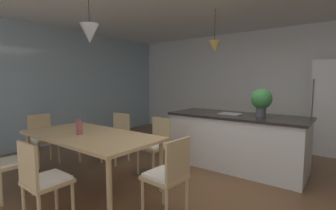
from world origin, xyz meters
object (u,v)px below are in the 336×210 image
Objects in this scene: chair_kitchen_end at (168,174)px; refrigerator at (334,108)px; potted_plant_on_island at (261,100)px; chair_near_left at (7,161)px; dining_table at (90,138)px; chair_far_left at (117,136)px; vase_on_dining_table at (79,127)px; chair_near_right at (42,179)px; chair_window_end at (43,137)px; chair_far_right at (156,144)px; kitchen_island at (236,140)px.

chair_kitchen_end is 0.46× the size of refrigerator.
potted_plant_on_island is at bearing -114.54° from refrigerator.
dining_table is at bearing 62.24° from chair_near_left.
vase_on_dining_table is at bearing -69.14° from chair_far_left.
chair_near_right is at bearing -115.10° from potted_plant_on_island.
potted_plant_on_island is 2.16× the size of vase_on_dining_table.
chair_far_left is at bearing 117.71° from chair_near_right.
chair_kitchen_end is (1.85, 0.88, 0.00)m from chair_near_left.
chair_near_right and chair_kitchen_end have the same top height.
chair_near_right is at bearing -25.48° from chair_window_end.
chair_near_left is at bearing -123.46° from refrigerator.
chair_far_right is 3.66m from refrigerator.
dining_table is at bearing -125.58° from kitchen_island.
kitchen_island is (1.37, 1.92, -0.20)m from dining_table.
chair_window_end is at bearing 175.53° from vase_on_dining_table.
chair_window_end is 4.23× the size of vase_on_dining_table.
kitchen_island is at bearing 54.03° from vase_on_dining_table.
chair_window_end and chair_near_left have the same top height.
chair_far_right is at bearing 0.00° from chair_far_left.
chair_near_left is 4.23× the size of vase_on_dining_table.
kitchen_island is (1.84, 2.80, -0.01)m from chair_near_left.
chair_far_right is 0.93m from chair_far_left.
chair_far_left and chair_kitchen_end have the same top height.
potted_plant_on_island reaches higher than chair_near_right.
potted_plant_on_island is 2.77m from vase_on_dining_table.
chair_far_left is (-0.92, 1.76, 0.00)m from chair_near_right.
kitchen_island reaches higher than chair_window_end.
refrigerator is (2.17, 2.92, 0.46)m from chair_far_right.
chair_window_end is 5.55m from refrigerator.
kitchen_island is 10.79× the size of vase_on_dining_table.
dining_table is 2.35× the size of chair_window_end.
refrigerator is 9.11× the size of vase_on_dining_table.
refrigerator is at bearing 65.46° from potted_plant_on_island.
chair_window_end is at bearing 136.46° from chair_near_left.
chair_near_left is 0.93m from vase_on_dining_table.
potted_plant_on_island reaches higher than chair_far_left.
chair_near_right is 0.46× the size of refrigerator.
potted_plant_on_island is (0.38, 1.92, 0.69)m from chair_kitchen_end.
chair_far_right is 0.39× the size of kitchen_island.
chair_far_right is at bearing 25.30° from chair_window_end.
chair_near_left is 3.65m from potted_plant_on_island.
chair_window_end is at bearing -145.26° from kitchen_island.
refrigerator reaches higher than kitchen_island.
chair_near_right is (1.85, -0.88, 0.00)m from chair_window_end.
refrigerator reaches higher than chair_far_left.
potted_plant_on_island reaches higher than kitchen_island.
chair_far_left is 1.10m from vase_on_dining_table.
chair_window_end reaches higher than dining_table.
chair_kitchen_end is at bearing 3.72° from vase_on_dining_table.
kitchen_island is at bearing 90.54° from chair_kitchen_end.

